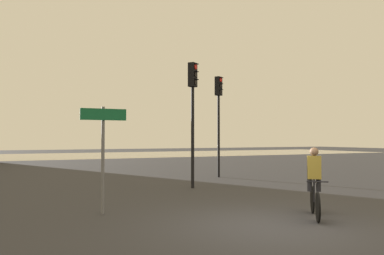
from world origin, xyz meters
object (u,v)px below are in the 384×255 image
at_px(traffic_light_center, 193,101).
at_px(traffic_light_far_right, 219,108).
at_px(cyclist, 314,182).
at_px(direction_sign_post, 103,144).

bearing_deg(traffic_light_center, traffic_light_far_right, -168.89).
xyz_separation_m(traffic_light_far_right, cyclist, (-2.47, -8.89, -2.50)).
distance_m(traffic_light_center, cyclist, 6.32).
bearing_deg(cyclist, traffic_light_far_right, -68.51).
distance_m(traffic_light_far_right, cyclist, 9.56).
bearing_deg(direction_sign_post, traffic_light_far_right, -133.98).
xyz_separation_m(traffic_light_far_right, direction_sign_post, (-6.88, -6.49, -1.62)).
distance_m(direction_sign_post, cyclist, 5.10).
bearing_deg(traffic_light_far_right, cyclist, 47.15).
height_order(traffic_light_far_right, direction_sign_post, traffic_light_far_right).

